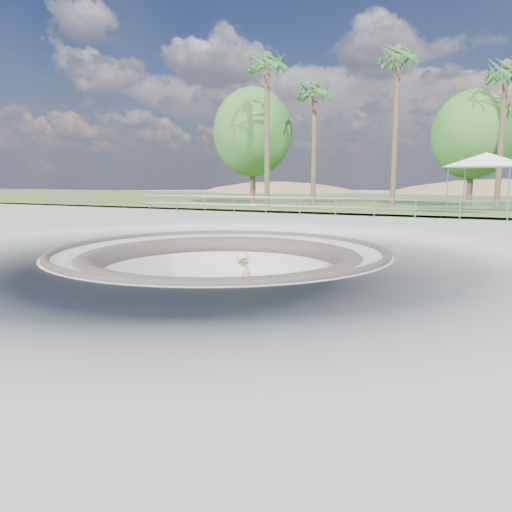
% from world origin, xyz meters
% --- Properties ---
extents(ground, '(180.00, 180.00, 0.00)m').
position_xyz_m(ground, '(0.00, 0.00, 0.00)').
color(ground, '#9A9A95').
rests_on(ground, ground).
extents(skate_bowl, '(14.00, 14.00, 4.10)m').
position_xyz_m(skate_bowl, '(0.00, 0.00, -1.83)').
color(skate_bowl, '#9A9A95').
rests_on(skate_bowl, ground).
extents(grass_strip, '(180.00, 36.00, 0.12)m').
position_xyz_m(grass_strip, '(0.00, 34.00, 0.22)').
color(grass_strip, '#344F1F').
rests_on(grass_strip, ground).
extents(distant_hills, '(103.20, 45.00, 28.60)m').
position_xyz_m(distant_hills, '(3.78, 57.17, -7.02)').
color(distant_hills, brown).
rests_on(distant_hills, ground).
extents(safety_railing, '(25.00, 0.06, 1.03)m').
position_xyz_m(safety_railing, '(0.00, 12.00, 0.69)').
color(safety_railing, gray).
rests_on(safety_railing, ground).
extents(skateboard, '(0.82, 0.35, 0.08)m').
position_xyz_m(skateboard, '(1.40, -1.07, -1.83)').
color(skateboard, olive).
rests_on(skateboard, ground).
extents(skater, '(0.53, 0.76, 1.99)m').
position_xyz_m(skater, '(1.40, -1.07, -0.82)').
color(skater, beige).
rests_on(skater, skateboard).
extents(canopy_white, '(6.49, 6.49, 3.36)m').
position_xyz_m(canopy_white, '(6.83, 18.00, 3.22)').
color(canopy_white, gray).
rests_on(canopy_white, ground).
extents(palm_a, '(2.60, 2.60, 10.84)m').
position_xyz_m(palm_a, '(-6.89, 18.42, 9.59)').
color(palm_a, brown).
rests_on(palm_a, ground).
extents(palm_b, '(2.60, 2.60, 9.34)m').
position_xyz_m(palm_b, '(-4.61, 21.48, 8.20)').
color(palm_b, brown).
rests_on(palm_b, ground).
extents(palm_c, '(2.60, 2.60, 11.37)m').
position_xyz_m(palm_c, '(0.89, 22.51, 10.08)').
color(palm_c, brown).
rests_on(palm_c, ground).
extents(palm_d, '(2.60, 2.60, 9.97)m').
position_xyz_m(palm_d, '(7.47, 23.60, 8.79)').
color(palm_d, brown).
rests_on(palm_d, ground).
extents(bushy_tree_left, '(6.22, 5.66, 8.98)m').
position_xyz_m(bushy_tree_left, '(-9.94, 22.33, 5.74)').
color(bushy_tree_left, brown).
rests_on(bushy_tree_left, ground).
extents(bushy_tree_mid, '(5.65, 5.14, 8.15)m').
position_xyz_m(bushy_tree_mid, '(5.65, 25.57, 5.23)').
color(bushy_tree_mid, brown).
rests_on(bushy_tree_mid, ground).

